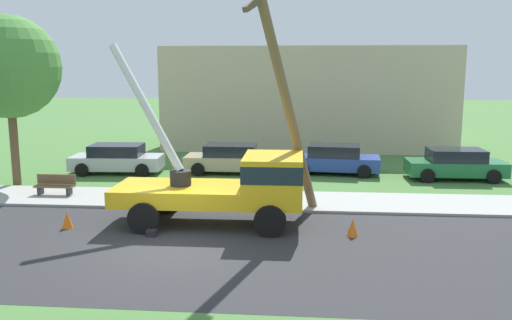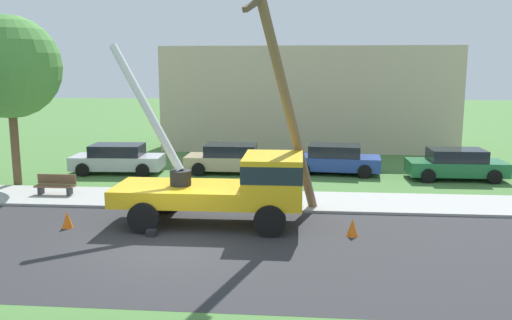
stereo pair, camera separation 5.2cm
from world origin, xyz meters
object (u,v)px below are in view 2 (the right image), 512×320
Objects in this scene: parked_sedan_silver at (118,159)px; parked_sedan_tan at (231,159)px; leaning_utility_pole at (285,96)px; park_bench at (56,185)px; traffic_cone_ahead at (352,228)px; traffic_cone_behind at (67,220)px; parked_sedan_blue at (334,159)px; roadside_tree_near at (9,67)px; utility_truck at (234,183)px; parked_sedan_green at (456,164)px.

parked_sedan_silver is 5.59m from parked_sedan_tan.
leaning_utility_pole is 5.18× the size of park_bench.
parked_sedan_silver is at bearing 139.55° from traffic_cone_ahead.
traffic_cone_behind is 10.39m from parked_sedan_tan.
parked_sedan_silver is 10.67m from parked_sedan_blue.
parked_sedan_silver is 2.80× the size of park_bench.
utility_truck is at bearing -26.33° from roadside_tree_near.
parked_sedan_silver and parked_sedan_green have the same top height.
utility_truck is 12.18m from roadside_tree_near.
park_bench reaches higher than traffic_cone_behind.
parked_sedan_blue reaches higher than park_bench.
leaning_utility_pole is 1.82× the size of parked_sedan_blue.
parked_sedan_silver is 5.06m from park_bench.
utility_truck reaches higher than traffic_cone_ahead.
roadside_tree_near is (-14.17, -3.81, 4.44)m from parked_sedan_blue.
parked_sedan_silver is (-8.50, 7.58, -3.51)m from leaning_utility_pole.
utility_truck is 12.10× the size of traffic_cone_ahead.
roadside_tree_near is (-12.03, 4.58, 0.93)m from leaning_utility_pole.
utility_truck is 1.54× the size of parked_sedan_tan.
traffic_cone_ahead is at bearing -121.43° from parked_sedan_green.
parked_sedan_tan is 0.60× the size of roadside_tree_near.
leaning_utility_pole reaches higher than utility_truck.
leaning_utility_pole is at bearing 144.97° from traffic_cone_ahead.
utility_truck is at bearing -112.91° from parked_sedan_blue.
parked_sedan_silver is at bearing 99.34° from traffic_cone_behind.
roadside_tree_near is (-3.53, -3.00, 4.44)m from parked_sedan_silver.
parked_sedan_green is (9.34, 8.09, -0.70)m from utility_truck.
parked_sedan_tan and parked_sedan_blue have the same top height.
utility_truck is 8.34m from park_bench.
parked_sedan_blue is at bearing 90.18° from traffic_cone_ahead.
traffic_cone_behind is at bearing -80.66° from parked_sedan_silver.
parked_sedan_tan is at bearing 109.98° from leaning_utility_pole.
parked_sedan_green is at bearing 44.37° from leaning_utility_pole.
parked_sedan_green is at bearing 58.57° from traffic_cone_ahead.
parked_sedan_blue is (3.78, 8.95, -0.70)m from utility_truck.
park_bench is (-0.82, -4.99, -0.25)m from parked_sedan_silver.
park_bench is at bearing -99.28° from parked_sedan_silver.
parked_sedan_blue is at bearing 171.20° from parked_sedan_green.
traffic_cone_ahead is at bearing -35.03° from leaning_utility_pole.
leaning_utility_pole is 11.92m from parked_sedan_silver.
roadside_tree_near is at bearing -171.50° from parked_sedan_green.
traffic_cone_ahead is (3.81, -0.96, -1.13)m from utility_truck.
traffic_cone_behind is at bearing -170.50° from utility_truck.
utility_truck is 12.38m from parked_sedan_green.
parked_sedan_silver reaches higher than park_bench.
park_bench is (-11.48, 4.10, 0.18)m from traffic_cone_ahead.
roadside_tree_near is at bearing -158.91° from parked_sedan_tan.
parked_sedan_green is at bearing -3.01° from parked_sedan_tan.
parked_sedan_silver reaches higher than traffic_cone_ahead.
utility_truck is at bearing 9.50° from traffic_cone_behind.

